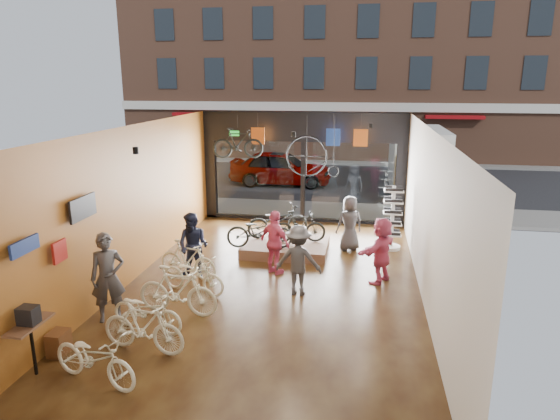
% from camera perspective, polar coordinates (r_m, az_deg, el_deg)
% --- Properties ---
extents(ground_plane, '(7.00, 12.00, 0.04)m').
position_cam_1_polar(ground_plane, '(12.17, -0.93, -8.92)').
color(ground_plane, black).
rests_on(ground_plane, ground).
extents(ceiling, '(7.00, 12.00, 0.04)m').
position_cam_1_polar(ceiling, '(11.20, -1.01, 9.39)').
color(ceiling, black).
rests_on(ceiling, ground).
extents(wall_left, '(0.04, 12.00, 3.80)m').
position_cam_1_polar(wall_left, '(12.65, -16.85, 0.54)').
color(wall_left, '#975C22').
rests_on(wall_left, ground).
extents(wall_right, '(0.04, 12.00, 3.80)m').
position_cam_1_polar(wall_right, '(11.45, 16.63, -0.89)').
color(wall_right, beige).
rests_on(wall_right, ground).
extents(wall_back, '(7.00, 0.04, 3.80)m').
position_cam_1_polar(wall_back, '(6.11, -11.66, -14.57)').
color(wall_back, beige).
rests_on(wall_back, ground).
extents(storefront, '(7.00, 0.26, 3.80)m').
position_cam_1_polar(storefront, '(17.34, 2.67, 4.87)').
color(storefront, black).
rests_on(storefront, ground).
extents(exit_sign, '(0.35, 0.06, 0.18)m').
position_cam_1_polar(exit_sign, '(17.51, -5.25, 8.73)').
color(exit_sign, '#198C26').
rests_on(exit_sign, storefront).
extents(street_road, '(30.00, 18.00, 0.02)m').
position_cam_1_polar(street_road, '(26.49, 4.99, 4.07)').
color(street_road, black).
rests_on(street_road, ground).
extents(sidewalk_near, '(30.00, 2.40, 0.12)m').
position_cam_1_polar(sidewalk_near, '(18.90, 3.04, -0.02)').
color(sidewalk_near, slate).
rests_on(sidewalk_near, ground).
extents(sidewalk_far, '(30.00, 2.00, 0.12)m').
position_cam_1_polar(sidewalk_far, '(30.41, 5.62, 5.56)').
color(sidewalk_far, slate).
rests_on(sidewalk_far, ground).
extents(opposite_building, '(26.00, 5.00, 14.00)m').
position_cam_1_polar(opposite_building, '(32.60, 6.28, 18.40)').
color(opposite_building, brown).
rests_on(opposite_building, ground).
extents(street_car, '(4.75, 1.91, 1.62)m').
position_cam_1_polar(street_car, '(23.63, 0.07, 4.85)').
color(street_car, gray).
rests_on(street_car, street_road).
extents(box_truck, '(2.31, 6.94, 2.73)m').
position_cam_1_polar(box_truck, '(22.37, 15.67, 5.18)').
color(box_truck, silver).
rests_on(box_truck, street_road).
extents(floor_bike_0, '(1.82, 1.07, 0.91)m').
position_cam_1_polar(floor_bike_0, '(9.02, -20.42, -15.56)').
color(floor_bike_0, silver).
rests_on(floor_bike_0, ground_plane).
extents(floor_bike_1, '(1.72, 0.71, 1.00)m').
position_cam_1_polar(floor_bike_1, '(9.64, -15.38, -12.72)').
color(floor_bike_1, silver).
rests_on(floor_bike_1, ground_plane).
extents(floor_bike_2, '(1.66, 0.85, 0.83)m').
position_cam_1_polar(floor_bike_2, '(10.40, -14.93, -11.10)').
color(floor_bike_2, silver).
rests_on(floor_bike_2, ground_plane).
extents(floor_bike_3, '(1.83, 0.67, 1.08)m').
position_cam_1_polar(floor_bike_3, '(10.87, -11.64, -9.02)').
color(floor_bike_3, silver).
rests_on(floor_bike_3, ground_plane).
extents(floor_bike_4, '(1.77, 1.02, 0.88)m').
position_cam_1_polar(floor_bike_4, '(11.90, -9.90, -7.30)').
color(floor_bike_4, silver).
rests_on(floor_bike_4, ground_plane).
extents(floor_bike_5, '(1.71, 0.87, 0.99)m').
position_cam_1_polar(floor_bike_5, '(12.72, -10.49, -5.61)').
color(floor_bike_5, silver).
rests_on(floor_bike_5, ground_plane).
extents(display_platform, '(2.40, 1.80, 0.30)m').
position_cam_1_polar(display_platform, '(14.47, 0.67, -4.27)').
color(display_platform, brown).
rests_on(display_platform, ground_plane).
extents(display_bike_left, '(1.90, 0.86, 0.96)m').
position_cam_1_polar(display_bike_left, '(13.83, -2.37, -2.45)').
color(display_bike_left, black).
rests_on(display_bike_left, display_platform).
extents(display_bike_mid, '(1.58, 0.71, 0.91)m').
position_cam_1_polar(display_bike_mid, '(14.33, 2.21, -1.93)').
color(display_bike_mid, black).
rests_on(display_bike_mid, display_platform).
extents(display_bike_right, '(1.94, 1.38, 0.97)m').
position_cam_1_polar(display_bike_right, '(14.81, -0.27, -1.26)').
color(display_bike_right, black).
rests_on(display_bike_right, display_platform).
extents(customer_0, '(0.82, 0.71, 1.88)m').
position_cam_1_polar(customer_0, '(10.85, -19.08, -7.30)').
color(customer_0, '#3F3F44').
rests_on(customer_0, ground_plane).
extents(customer_1, '(0.91, 0.76, 1.68)m').
position_cam_1_polar(customer_1, '(12.62, -9.88, -4.07)').
color(customer_1, '#161C33').
rests_on(customer_1, ground_plane).
extents(customer_2, '(1.03, 0.90, 1.67)m').
position_cam_1_polar(customer_2, '(12.71, -0.57, -3.74)').
color(customer_2, '#CC4C72').
rests_on(customer_2, ground_plane).
extents(customer_3, '(1.11, 0.68, 1.66)m').
position_cam_1_polar(customer_3, '(11.53, 2.13, -5.75)').
color(customer_3, '#3F3F44').
rests_on(customer_3, ground_plane).
extents(customer_4, '(0.93, 0.80, 1.62)m').
position_cam_1_polar(customer_4, '(14.61, 7.96, -1.53)').
color(customer_4, '#3F3F44').
rests_on(customer_4, ground_plane).
extents(customer_5, '(1.19, 1.57, 1.65)m').
position_cam_1_polar(customer_5, '(12.44, 11.49, -4.52)').
color(customer_5, '#CC4C72').
rests_on(customer_5, ground_plane).
extents(sunglasses_rack, '(0.63, 0.55, 1.89)m').
position_cam_1_polar(sunglasses_rack, '(14.88, 12.71, -0.90)').
color(sunglasses_rack, white).
rests_on(sunglasses_rack, ground_plane).
extents(wall_merch, '(0.40, 2.40, 2.60)m').
position_cam_1_polar(wall_merch, '(9.89, -24.80, -7.81)').
color(wall_merch, navy).
rests_on(wall_merch, wall_left).
extents(penny_farthing, '(1.59, 0.06, 1.27)m').
position_cam_1_polar(penny_farthing, '(15.54, 4.03, 5.95)').
color(penny_farthing, black).
rests_on(penny_farthing, ceiling).
extents(hung_bike, '(1.64, 0.77, 0.95)m').
position_cam_1_polar(hung_bike, '(15.77, -4.83, 7.62)').
color(hung_bike, black).
rests_on(hung_bike, ceiling).
extents(jersey_left, '(0.45, 0.03, 0.55)m').
position_cam_1_polar(jersey_left, '(16.63, -2.55, 8.46)').
color(jersey_left, '#CC5919').
rests_on(jersey_left, ceiling).
extents(jersey_mid, '(0.45, 0.03, 0.55)m').
position_cam_1_polar(jersey_mid, '(16.29, 6.09, 8.26)').
color(jersey_mid, '#1E3F99').
rests_on(jersey_mid, ceiling).
extents(jersey_right, '(0.45, 0.03, 0.55)m').
position_cam_1_polar(jersey_right, '(16.26, 9.20, 8.14)').
color(jersey_right, '#CC5919').
rests_on(jersey_right, ceiling).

